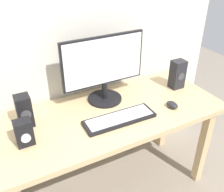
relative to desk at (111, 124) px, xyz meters
The scene contains 8 objects.
ground_plane 0.64m from the desk, ahead, with size 6.00×6.00×0.00m, color gray.
desk is the anchor object (origin of this frame).
monitor 0.38m from the desk, 77.25° to the left, with size 0.58×0.24×0.46m.
keyboard_primary 0.15m from the desk, 85.71° to the right, with size 0.46×0.15×0.03m.
mouse 0.43m from the desk, 20.30° to the right, with size 0.06×0.09×0.04m, color #232328.
speaker_right 0.63m from the desk, ahead, with size 0.10×0.08×0.22m.
speaker_left 0.56m from the desk, 166.63° to the left, with size 0.09×0.09×0.20m.
audio_controller 0.58m from the desk, behind, with size 0.09×0.09×0.15m.
Camera 1 is at (-0.64, -1.23, 1.70)m, focal length 41.36 mm.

